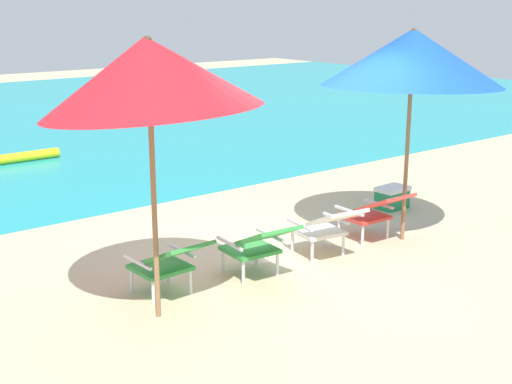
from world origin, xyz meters
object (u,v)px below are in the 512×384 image
object	(u,v)px
lounge_chair_near_left	(259,243)
lounge_chair_near_right	(327,225)
swim_buoy	(17,157)
lounge_chair_far_right	(374,210)
beach_umbrella_left	(149,74)
beach_umbrella_right	(413,58)
cooler_box	(392,197)
lounge_chair_far_left	(169,260)

from	to	relation	value
lounge_chair_near_left	lounge_chair_near_right	world-z (taller)	same
swim_buoy	lounge_chair_far_right	size ratio (longest dim) A/B	1.79
lounge_chair_near_right	beach_umbrella_left	distance (m)	3.00
beach_umbrella_left	beach_umbrella_right	world-z (taller)	beach_umbrella_left
lounge_chair_near_left	cooler_box	distance (m)	3.33
lounge_chair_near_left	lounge_chair_near_right	bearing A→B (deg)	0.33
swim_buoy	lounge_chair_near_left	xyz separation A→B (m)	(0.01, -7.25, 0.31)
beach_umbrella_right	cooler_box	world-z (taller)	beach_umbrella_right
lounge_chair_far_left	beach_umbrella_right	world-z (taller)	beach_umbrella_right
lounge_chair_near_left	lounge_chair_far_right	world-z (taller)	same
lounge_chair_far_left	lounge_chair_far_right	size ratio (longest dim) A/B	1.00
cooler_box	lounge_chair_near_left	bearing A→B (deg)	-164.15
swim_buoy	lounge_chair_near_right	bearing A→B (deg)	-82.04
swim_buoy	lounge_chair_far_left	bearing A→B (deg)	-98.11
lounge_chair_far_right	beach_umbrella_right	distance (m)	1.89
lounge_chair_near_left	beach_umbrella_left	world-z (taller)	beach_umbrella_left
lounge_chair_near_right	cooler_box	size ratio (longest dim) A/B	1.95
lounge_chair_near_right	lounge_chair_far_right	size ratio (longest dim) A/B	1.06
beach_umbrella_right	lounge_chair_far_left	bearing A→B (deg)	175.65
lounge_chair_near_right	beach_umbrella_left	world-z (taller)	beach_umbrella_left
lounge_chair_near_left	beach_umbrella_left	xyz separation A→B (m)	(-1.33, -0.14, 1.87)
lounge_chair_far_right	beach_umbrella_left	xyz separation A→B (m)	(-3.22, -0.22, 1.87)
lounge_chair_far_right	beach_umbrella_left	size ratio (longest dim) A/B	0.32
lounge_chair_near_right	cooler_box	distance (m)	2.38
cooler_box	beach_umbrella_left	bearing A→B (deg)	-166.95
beach_umbrella_left	lounge_chair_far_right	bearing A→B (deg)	3.93
beach_umbrella_left	beach_umbrella_right	bearing A→B (deg)	0.66
lounge_chair_near_left	cooler_box	bearing A→B (deg)	15.85
lounge_chair_far_left	beach_umbrella_left	bearing A→B (deg)	-137.16
lounge_chair_near_left	lounge_chair_far_right	bearing A→B (deg)	2.41
lounge_chair_near_left	beach_umbrella_right	distance (m)	2.90
swim_buoy	lounge_chair_far_right	bearing A→B (deg)	-75.20
lounge_chair_far_right	beach_umbrella_left	world-z (taller)	beach_umbrella_left
lounge_chair_far_left	swim_buoy	bearing A→B (deg)	81.89
beach_umbrella_right	swim_buoy	bearing A→B (deg)	106.94
lounge_chair_far_right	cooler_box	size ratio (longest dim) A/B	1.85
lounge_chair_far_right	lounge_chair_near_right	bearing A→B (deg)	-175.21
beach_umbrella_right	lounge_chair_near_left	bearing A→B (deg)	177.42
beach_umbrella_left	cooler_box	world-z (taller)	beach_umbrella_left
swim_buoy	lounge_chair_far_left	world-z (taller)	lounge_chair_far_left
lounge_chair_near_right	swim_buoy	bearing A→B (deg)	97.96
swim_buoy	lounge_chair_near_right	size ratio (longest dim) A/B	1.70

